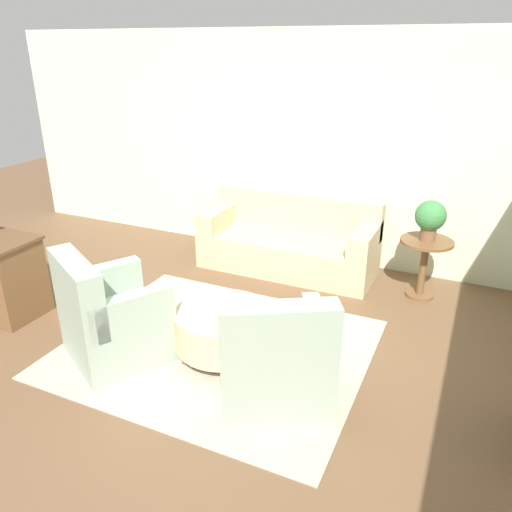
{
  "coord_description": "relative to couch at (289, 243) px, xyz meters",
  "views": [
    {
      "loc": [
        1.97,
        -3.42,
        2.62
      ],
      "look_at": [
        0.15,
        0.55,
        0.75
      ],
      "focal_mm": 35.0,
      "sensor_mm": 36.0,
      "label": 1
    }
  ],
  "objects": [
    {
      "name": "side_table",
      "position": [
        1.62,
        -0.11,
        0.13
      ],
      "size": [
        0.56,
        0.56,
        0.67
      ],
      "color": "brown",
      "rests_on": "ground_plane"
    },
    {
      "name": "couch",
      "position": [
        0.0,
        0.0,
        0.0
      ],
      "size": [
        2.14,
        0.85,
        0.89
      ],
      "color": "#C6B289",
      "rests_on": "ground_plane"
    },
    {
      "name": "ottoman_table",
      "position": [
        0.17,
        -2.07,
        -0.03
      ],
      "size": [
        0.87,
        0.87,
        0.45
      ],
      "color": "#C6B289",
      "rests_on": "rug"
    },
    {
      "name": "rug",
      "position": [
        0.05,
        -1.99,
        -0.32
      ],
      "size": [
        2.71,
        2.27,
        0.01
      ],
      "color": "#B2A893",
      "rests_on": "ground_plane"
    },
    {
      "name": "ground_plane",
      "position": [
        0.05,
        -1.99,
        -0.33
      ],
      "size": [
        16.0,
        16.0,
        0.0
      ],
      "primitive_type": "plane",
      "color": "brown"
    },
    {
      "name": "armchair_left",
      "position": [
        -0.73,
        -2.49,
        0.06
      ],
      "size": [
        1.11,
        1.09,
        1.0
      ],
      "color": "#9EB29E",
      "rests_on": "rug"
    },
    {
      "name": "armchair_right",
      "position": [
        0.84,
        -2.49,
        0.06
      ],
      "size": [
        1.11,
        1.09,
        1.0
      ],
      "color": "#9EB29E",
      "rests_on": "rug"
    },
    {
      "name": "wall_back",
      "position": [
        0.05,
        0.52,
        1.07
      ],
      "size": [
        8.91,
        0.12,
        2.8
      ],
      "color": "beige",
      "rests_on": "ground_plane"
    },
    {
      "name": "potted_plant_on_side_table",
      "position": [
        1.62,
        -0.11,
        0.6
      ],
      "size": [
        0.33,
        0.33,
        0.44
      ],
      "color": "brown",
      "rests_on": "side_table"
    }
  ]
}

